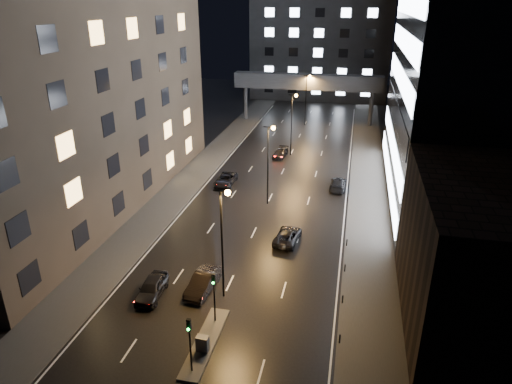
# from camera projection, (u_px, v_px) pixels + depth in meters

# --- Properties ---
(ground) EXTENTS (160.00, 160.00, 0.00)m
(ground) POSITION_uv_depth(u_px,v_px,m) (283.00, 171.00, 68.72)
(ground) COLOR black
(ground) RESTS_ON ground
(sidewalk_left) EXTENTS (5.00, 110.00, 0.15)m
(sidewalk_left) POSITION_uv_depth(u_px,v_px,m) (193.00, 176.00, 66.66)
(sidewalk_left) COLOR #383533
(sidewalk_left) RESTS_ON ground
(sidewalk_right) EXTENTS (5.00, 110.00, 0.15)m
(sidewalk_right) POSITION_uv_depth(u_px,v_px,m) (368.00, 190.00, 61.73)
(sidewalk_right) COLOR #383533
(sidewalk_right) RESTS_ON ground
(building_left) EXTENTS (15.00, 48.00, 40.00)m
(building_left) POSITION_uv_depth(u_px,v_px,m) (65.00, 38.00, 50.95)
(building_left) COLOR #2D2319
(building_left) RESTS_ON ground
(building_right_low) EXTENTS (10.00, 18.00, 12.00)m
(building_right_low) POSITION_uv_depth(u_px,v_px,m) (479.00, 256.00, 34.56)
(building_right_low) COLOR black
(building_right_low) RESTS_ON ground
(building_right_glass) EXTENTS (20.00, 36.00, 45.00)m
(building_right_glass) POSITION_uv_depth(u_px,v_px,m) (500.00, 13.00, 51.39)
(building_right_glass) COLOR black
(building_right_glass) RESTS_ON ground
(building_far) EXTENTS (34.00, 14.00, 25.00)m
(building_far) POSITION_uv_depth(u_px,v_px,m) (321.00, 48.00, 115.96)
(building_far) COLOR #333335
(building_far) RESTS_ON ground
(skybridge) EXTENTS (30.00, 3.00, 10.00)m
(skybridge) POSITION_uv_depth(u_px,v_px,m) (308.00, 82.00, 92.42)
(skybridge) COLOR #333335
(skybridge) RESTS_ON ground
(median_island) EXTENTS (1.60, 8.00, 0.15)m
(median_island) POSITION_uv_depth(u_px,v_px,m) (206.00, 342.00, 34.47)
(median_island) COLOR #383533
(median_island) RESTS_ON ground
(traffic_signal_near) EXTENTS (0.28, 0.34, 4.40)m
(traffic_signal_near) POSITION_uv_depth(u_px,v_px,m) (214.00, 290.00, 35.53)
(traffic_signal_near) COLOR black
(traffic_signal_near) RESTS_ON median_island
(traffic_signal_far) EXTENTS (0.28, 0.34, 4.40)m
(traffic_signal_far) POSITION_uv_depth(u_px,v_px,m) (190.00, 337.00, 30.59)
(traffic_signal_far) COLOR black
(traffic_signal_far) RESTS_ON median_island
(bollard_row) EXTENTS (0.12, 25.12, 0.90)m
(bollard_row) POSITION_uv_depth(u_px,v_px,m) (341.00, 319.00, 36.42)
(bollard_row) COLOR black
(bollard_row) RESTS_ON ground
(streetlight_near) EXTENTS (1.45, 0.50, 10.15)m
(streetlight_near) POSITION_uv_depth(u_px,v_px,m) (224.00, 230.00, 37.38)
(streetlight_near) COLOR black
(streetlight_near) RESTS_ON ground
(streetlight_mid_a) EXTENTS (1.45, 0.50, 10.15)m
(streetlight_mid_a) POSITION_uv_depth(u_px,v_px,m) (269.00, 155.00, 55.36)
(streetlight_mid_a) COLOR black
(streetlight_mid_a) RESTS_ON ground
(streetlight_mid_b) EXTENTS (1.45, 0.50, 10.15)m
(streetlight_mid_b) POSITION_uv_depth(u_px,v_px,m) (293.00, 117.00, 73.34)
(streetlight_mid_b) COLOR black
(streetlight_mid_b) RESTS_ON ground
(streetlight_far) EXTENTS (1.45, 0.50, 10.15)m
(streetlight_far) POSITION_uv_depth(u_px,v_px,m) (307.00, 93.00, 91.31)
(streetlight_far) COLOR black
(streetlight_far) RESTS_ON ground
(car_away_a) EXTENTS (2.24, 4.85, 1.61)m
(car_away_a) POSITION_uv_depth(u_px,v_px,m) (152.00, 288.00, 39.69)
(car_away_a) COLOR black
(car_away_a) RESTS_ON ground
(car_away_b) EXTENTS (2.18, 5.14, 1.65)m
(car_away_b) POSITION_uv_depth(u_px,v_px,m) (203.00, 282.00, 40.44)
(car_away_b) COLOR black
(car_away_b) RESTS_ON ground
(car_away_c) EXTENTS (2.43, 5.20, 1.44)m
(car_away_c) POSITION_uv_depth(u_px,v_px,m) (226.00, 180.00, 63.65)
(car_away_c) COLOR black
(car_away_c) RESTS_ON ground
(car_away_d) EXTENTS (2.32, 4.73, 1.33)m
(car_away_d) POSITION_uv_depth(u_px,v_px,m) (280.00, 153.00, 74.80)
(car_away_d) COLOR black
(car_away_d) RESTS_ON ground
(car_toward_a) EXTENTS (2.80, 5.18, 1.38)m
(car_toward_a) POSITION_uv_depth(u_px,v_px,m) (288.00, 236.00, 48.65)
(car_toward_a) COLOR black
(car_toward_a) RESTS_ON ground
(car_toward_b) EXTENTS (2.25, 5.18, 1.48)m
(car_toward_b) POSITION_uv_depth(u_px,v_px,m) (338.00, 184.00, 62.22)
(car_toward_b) COLOR black
(car_toward_b) RESTS_ON ground
(utility_cabinet) EXTENTS (0.93, 0.60, 1.24)m
(utility_cabinet) POSITION_uv_depth(u_px,v_px,m) (203.00, 344.00, 33.33)
(utility_cabinet) COLOR #545456
(utility_cabinet) RESTS_ON median_island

